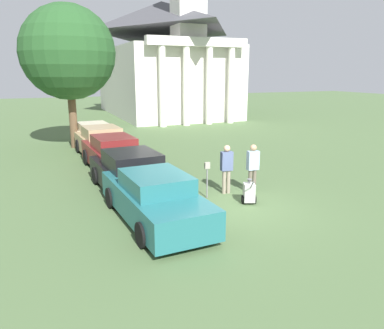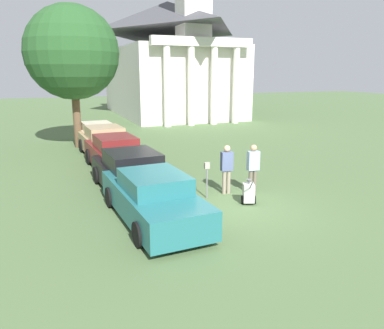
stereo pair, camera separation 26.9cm
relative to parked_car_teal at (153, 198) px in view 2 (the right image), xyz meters
name	(u,v)px [view 2 (the right image)]	position (x,y,z in m)	size (l,w,h in m)	color
ground_plane	(229,209)	(2.50, -0.03, -0.69)	(120.00, 120.00, 0.00)	#4C663D
parked_car_teal	(153,198)	(0.00, 0.00, 0.00)	(2.24, 5.19, 1.48)	#23666B
parked_car_black	(131,173)	(0.00, 2.85, 0.02)	(2.32, 5.15, 1.54)	black
parked_car_maroon	(115,154)	(0.00, 6.19, 0.05)	(2.18, 5.24, 1.58)	maroon
parked_car_tan	(104,142)	(0.00, 9.29, 0.04)	(2.27, 5.01, 1.58)	tan
parked_car_cream	(97,135)	(0.00, 12.01, -0.01)	(2.15, 5.30, 1.45)	beige
parking_meter	(207,173)	(2.28, 1.25, 0.20)	(0.18, 0.09, 1.27)	slate
person_worker	(227,166)	(3.13, 1.44, 0.33)	(0.44, 0.25, 1.77)	gray
person_supervisor	(253,166)	(4.03, 1.14, 0.33)	(0.43, 0.24, 1.79)	#665B4C
equipment_cart	(249,193)	(3.34, 0.18, -0.30)	(0.57, 0.99, 1.00)	#B2B2AD
church	(169,56)	(9.45, 27.24, 5.15)	(10.35, 18.17, 23.03)	silver
shade_tree	(72,53)	(-1.04, 12.39, 4.62)	(5.17, 5.17, 7.91)	brown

